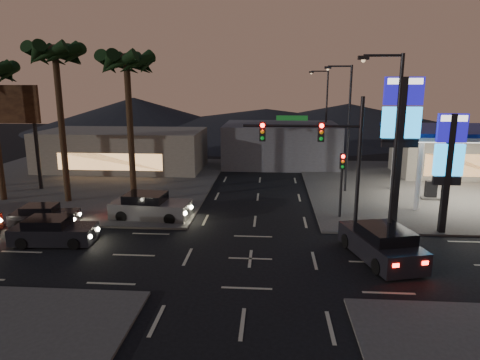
# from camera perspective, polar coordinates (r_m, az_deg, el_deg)

# --- Properties ---
(ground) EXTENTS (140.00, 140.00, 0.00)m
(ground) POSITION_cam_1_polar(r_m,az_deg,el_deg) (21.90, 1.38, -10.44)
(ground) COLOR black
(ground) RESTS_ON ground
(corner_lot_ne) EXTENTS (24.00, 24.00, 0.12)m
(corner_lot_ne) POSITION_cam_1_polar(r_m,az_deg,el_deg) (40.05, 26.13, -0.91)
(corner_lot_ne) COLOR #47443F
(corner_lot_ne) RESTS_ON ground
(corner_lot_nw) EXTENTS (24.00, 24.00, 0.12)m
(corner_lot_nw) POSITION_cam_1_polar(r_m,az_deg,el_deg) (40.79, -20.49, -0.17)
(corner_lot_nw) COLOR #47443F
(corner_lot_nw) RESTS_ON ground
(gas_station) EXTENTS (12.20, 8.20, 5.47)m
(gas_station) POSITION_cam_1_polar(r_m,az_deg,el_deg) (35.64, 29.27, 5.44)
(gas_station) COLOR silver
(gas_station) RESTS_ON ground
(convenience_store) EXTENTS (10.00, 6.00, 4.00)m
(convenience_store) POSITION_cam_1_polar(r_m,az_deg,el_deg) (45.00, 26.42, 2.96)
(convenience_store) COLOR #726B5B
(convenience_store) RESTS_ON ground
(pylon_sign_tall) EXTENTS (2.20, 0.35, 9.00)m
(pylon_sign_tall) POSITION_cam_1_polar(r_m,az_deg,el_deg) (26.79, 20.70, 7.17)
(pylon_sign_tall) COLOR black
(pylon_sign_tall) RESTS_ON ground
(pylon_sign_short) EXTENTS (1.60, 0.35, 7.00)m
(pylon_sign_short) POSITION_cam_1_polar(r_m,az_deg,el_deg) (26.88, 26.12, 2.96)
(pylon_sign_short) COLOR black
(pylon_sign_short) RESTS_ON ground
(traffic_signal_mast) EXTENTS (6.10, 0.39, 8.00)m
(traffic_signal_mast) POSITION_cam_1_polar(r_m,az_deg,el_deg) (22.53, 11.32, 3.83)
(traffic_signal_mast) COLOR black
(traffic_signal_mast) RESTS_ON ground
(pedestal_signal) EXTENTS (0.32, 0.39, 4.30)m
(pedestal_signal) POSITION_cam_1_polar(r_m,az_deg,el_deg) (28.06, 13.42, 0.68)
(pedestal_signal) COLOR black
(pedestal_signal) RESTS_ON ground
(streetlight_near) EXTENTS (2.14, 0.25, 10.00)m
(streetlight_near) POSITION_cam_1_polar(r_m,az_deg,el_deg) (22.10, 19.54, 4.45)
(streetlight_near) COLOR black
(streetlight_near) RESTS_ON ground
(streetlight_mid) EXTENTS (2.14, 0.25, 10.00)m
(streetlight_mid) POSITION_cam_1_polar(r_m,az_deg,el_deg) (34.73, 13.97, 7.59)
(streetlight_mid) COLOR black
(streetlight_mid) RESTS_ON ground
(streetlight_far) EXTENTS (2.14, 0.25, 10.00)m
(streetlight_far) POSITION_cam_1_polar(r_m,az_deg,el_deg) (48.55, 11.21, 9.10)
(streetlight_far) COLOR black
(streetlight_far) RESTS_ON ground
(palm_a) EXTENTS (4.41, 4.41, 10.86)m
(palm_a) POSITION_cam_1_polar(r_m,az_deg,el_deg) (31.24, -14.84, 13.82)
(palm_a) COLOR black
(palm_a) RESTS_ON ground
(palm_b) EXTENTS (4.41, 4.41, 11.46)m
(palm_b) POSITION_cam_1_polar(r_m,az_deg,el_deg) (33.19, -23.34, 14.08)
(palm_b) COLOR black
(palm_b) RESTS_ON ground
(billboard) EXTENTS (6.00, 0.30, 8.50)m
(billboard) POSITION_cam_1_polar(r_m,az_deg,el_deg) (39.51, -29.02, 7.86)
(billboard) COLOR black
(billboard) RESTS_ON ground
(building_far_west) EXTENTS (16.00, 8.00, 4.00)m
(building_far_west) POSITION_cam_1_polar(r_m,az_deg,el_deg) (45.17, -15.25, 3.89)
(building_far_west) COLOR #726B5B
(building_far_west) RESTS_ON ground
(building_far_mid) EXTENTS (12.00, 9.00, 4.40)m
(building_far_mid) POSITION_cam_1_polar(r_m,az_deg,el_deg) (46.57, 5.44, 4.78)
(building_far_mid) COLOR #4C4C51
(building_far_mid) RESTS_ON ground
(hill_left) EXTENTS (40.00, 40.00, 6.00)m
(hill_left) POSITION_cam_1_polar(r_m,az_deg,el_deg) (84.39, -13.92, 8.59)
(hill_left) COLOR black
(hill_left) RESTS_ON ground
(hill_right) EXTENTS (50.00, 50.00, 5.00)m
(hill_right) POSITION_cam_1_polar(r_m,az_deg,el_deg) (81.56, 14.21, 8.09)
(hill_right) COLOR black
(hill_right) RESTS_ON ground
(hill_center) EXTENTS (60.00, 60.00, 4.00)m
(hill_center) POSITION_cam_1_polar(r_m,az_deg,el_deg) (80.39, 3.50, 8.03)
(hill_center) COLOR black
(hill_center) RESTS_ON ground
(car_lane_a_front) EXTENTS (4.61, 2.14, 1.47)m
(car_lane_a_front) POSITION_cam_1_polar(r_m,az_deg,el_deg) (25.77, -23.68, -6.31)
(car_lane_a_front) COLOR black
(car_lane_a_front) RESTS_ON ground
(car_lane_b_front) EXTENTS (5.31, 2.57, 1.68)m
(car_lane_b_front) POSITION_cam_1_polar(r_m,az_deg,el_deg) (28.43, -11.95, -3.55)
(car_lane_b_front) COLOR #5E5E61
(car_lane_b_front) RESTS_ON ground
(car_lane_b_mid) EXTENTS (4.13, 2.05, 1.31)m
(car_lane_b_mid) POSITION_cam_1_polar(r_m,az_deg,el_deg) (29.18, -24.67, -4.40)
(car_lane_b_mid) COLOR black
(car_lane_b_mid) RESTS_ON ground
(suv_station) EXTENTS (3.50, 5.64, 1.76)m
(suv_station) POSITION_cam_1_polar(r_m,az_deg,el_deg) (22.67, 18.32, -8.08)
(suv_station) COLOR black
(suv_station) RESTS_ON ground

